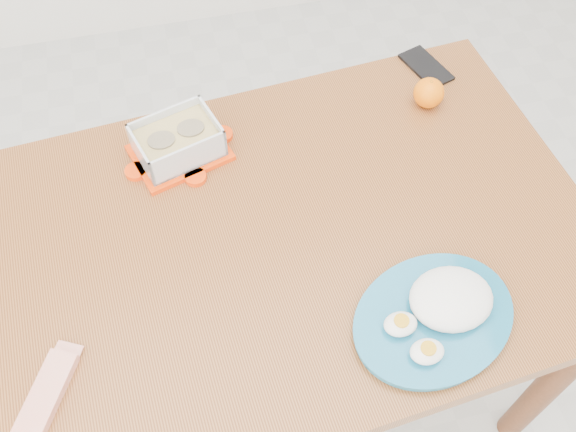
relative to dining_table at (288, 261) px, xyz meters
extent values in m
plane|color=#B7B7B2|center=(0.03, -0.13, -0.65)|extent=(3.50, 3.50, 0.00)
cube|color=brown|center=(0.00, 0.00, 0.08)|extent=(1.24, 0.89, 0.04)
cylinder|color=#5E2F17|center=(0.55, -0.28, -0.29)|extent=(0.06, 0.06, 0.71)
cylinder|color=#5E2F17|center=(-0.55, 0.28, -0.29)|extent=(0.06, 0.06, 0.71)
cylinder|color=#5E2F17|center=(0.49, 0.38, -0.29)|extent=(0.06, 0.06, 0.71)
cube|color=#FF3E07|center=(-0.17, 0.24, 0.11)|extent=(0.22, 0.19, 0.01)
cube|color=silver|center=(-0.17, 0.24, 0.15)|extent=(0.19, 0.16, 0.07)
cube|color=tan|center=(-0.17, 0.24, 0.14)|extent=(0.18, 0.15, 0.04)
cylinder|color=#827655|center=(-0.20, 0.23, 0.16)|extent=(0.07, 0.07, 0.02)
cylinder|color=#827655|center=(-0.14, 0.25, 0.16)|extent=(0.07, 0.07, 0.02)
sphere|color=orange|center=(0.37, 0.26, 0.14)|extent=(0.07, 0.07, 0.07)
cylinder|color=#186586|center=(0.20, -0.23, 0.11)|extent=(0.38, 0.38, 0.02)
ellipsoid|color=white|center=(0.24, -0.21, 0.15)|extent=(0.18, 0.17, 0.06)
ellipsoid|color=white|center=(0.14, -0.24, 0.13)|extent=(0.07, 0.06, 0.03)
ellipsoid|color=white|center=(0.16, -0.30, 0.13)|extent=(0.07, 0.06, 0.03)
cube|color=red|center=(-0.46, -0.24, 0.11)|extent=(0.13, 0.20, 0.02)
cube|color=black|center=(0.41, 0.37, 0.11)|extent=(0.10, 0.14, 0.01)
camera|label=1|loc=(-0.15, -0.64, 1.12)|focal=40.00mm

